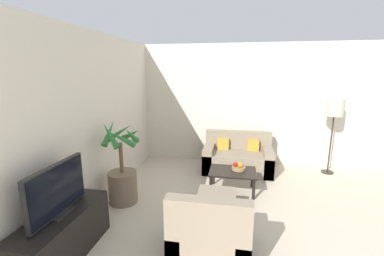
{
  "coord_description": "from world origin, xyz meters",
  "views": [
    {
      "loc": [
        -1.23,
        -0.08,
        2.09
      ],
      "look_at": [
        -2.11,
        4.78,
        1.0
      ],
      "focal_mm": 24.0,
      "sensor_mm": 36.0,
      "label": 1
    }
  ],
  "objects_px": {
    "sofa_loveseat": "(238,158)",
    "coffee_table": "(233,174)",
    "floor_lamp": "(335,111)",
    "fruit_bowl": "(239,168)",
    "tv_console": "(63,236)",
    "potted_palm": "(122,176)",
    "apple_green": "(239,164)",
    "ottoman": "(216,205)",
    "television": "(57,190)",
    "armchair": "(211,235)",
    "apple_red": "(235,164)",
    "orange_fruit": "(240,165)"
  },
  "relations": [
    {
      "from": "television",
      "to": "fruit_bowl",
      "type": "relative_size",
      "value": 3.66
    },
    {
      "from": "coffee_table",
      "to": "fruit_bowl",
      "type": "xyz_separation_m",
      "value": [
        0.1,
        0.06,
        0.08
      ]
    },
    {
      "from": "apple_red",
      "to": "ottoman",
      "type": "bearing_deg",
      "value": -104.42
    },
    {
      "from": "apple_green",
      "to": "ottoman",
      "type": "relative_size",
      "value": 0.12
    },
    {
      "from": "tv_console",
      "to": "potted_palm",
      "type": "height_order",
      "value": "potted_palm"
    },
    {
      "from": "television",
      "to": "floor_lamp",
      "type": "distance_m",
      "value": 5.03
    },
    {
      "from": "floor_lamp",
      "to": "armchair",
      "type": "xyz_separation_m",
      "value": [
        -2.16,
        -2.95,
        -1.05
      ]
    },
    {
      "from": "armchair",
      "to": "orange_fruit",
      "type": "bearing_deg",
      "value": 79.37
    },
    {
      "from": "tv_console",
      "to": "floor_lamp",
      "type": "xyz_separation_m",
      "value": [
        3.81,
        3.25,
        1.05
      ]
    },
    {
      "from": "armchair",
      "to": "coffee_table",
      "type": "bearing_deg",
      "value": 83.3
    },
    {
      "from": "television",
      "to": "ottoman",
      "type": "bearing_deg",
      "value": 35.04
    },
    {
      "from": "television",
      "to": "apple_green",
      "type": "height_order",
      "value": "television"
    },
    {
      "from": "floor_lamp",
      "to": "fruit_bowl",
      "type": "relative_size",
      "value": 6.49
    },
    {
      "from": "potted_palm",
      "to": "orange_fruit",
      "type": "height_order",
      "value": "potted_palm"
    },
    {
      "from": "floor_lamp",
      "to": "apple_green",
      "type": "xyz_separation_m",
      "value": [
        -1.85,
        -1.1,
        -0.84
      ]
    },
    {
      "from": "television",
      "to": "apple_green",
      "type": "distance_m",
      "value": 2.93
    },
    {
      "from": "floor_lamp",
      "to": "fruit_bowl",
      "type": "distance_m",
      "value": 2.37
    },
    {
      "from": "sofa_loveseat",
      "to": "armchair",
      "type": "bearing_deg",
      "value": -95.9
    },
    {
      "from": "tv_console",
      "to": "armchair",
      "type": "xyz_separation_m",
      "value": [
        1.65,
        0.31,
        0.0
      ]
    },
    {
      "from": "sofa_loveseat",
      "to": "coffee_table",
      "type": "height_order",
      "value": "sofa_loveseat"
    },
    {
      "from": "television",
      "to": "armchair",
      "type": "bearing_deg",
      "value": 10.63
    },
    {
      "from": "television",
      "to": "armchair",
      "type": "relative_size",
      "value": 1.0
    },
    {
      "from": "television",
      "to": "coffee_table",
      "type": "relative_size",
      "value": 1.09
    },
    {
      "from": "armchair",
      "to": "tv_console",
      "type": "bearing_deg",
      "value": -169.39
    },
    {
      "from": "potted_palm",
      "to": "fruit_bowl",
      "type": "relative_size",
      "value": 5.67
    },
    {
      "from": "armchair",
      "to": "floor_lamp",
      "type": "bearing_deg",
      "value": 53.75
    },
    {
      "from": "apple_red",
      "to": "tv_console",
      "type": "bearing_deg",
      "value": -131.92
    },
    {
      "from": "tv_console",
      "to": "orange_fruit",
      "type": "bearing_deg",
      "value": 46.24
    },
    {
      "from": "tv_console",
      "to": "potted_palm",
      "type": "relative_size",
      "value": 0.93
    },
    {
      "from": "floor_lamp",
      "to": "armchair",
      "type": "height_order",
      "value": "floor_lamp"
    },
    {
      "from": "coffee_table",
      "to": "apple_green",
      "type": "xyz_separation_m",
      "value": [
        0.1,
        0.12,
        0.15
      ]
    },
    {
      "from": "television",
      "to": "fruit_bowl",
      "type": "distance_m",
      "value": 2.89
    },
    {
      "from": "potted_palm",
      "to": "tv_console",
      "type": "bearing_deg",
      "value": -94.66
    },
    {
      "from": "apple_red",
      "to": "apple_green",
      "type": "height_order",
      "value": "apple_red"
    },
    {
      "from": "potted_palm",
      "to": "armchair",
      "type": "bearing_deg",
      "value": -33.67
    },
    {
      "from": "tv_console",
      "to": "ottoman",
      "type": "xyz_separation_m",
      "value": [
        1.64,
        1.15,
        -0.09
      ]
    },
    {
      "from": "apple_green",
      "to": "orange_fruit",
      "type": "distance_m",
      "value": 0.09
    },
    {
      "from": "fruit_bowl",
      "to": "ottoman",
      "type": "xyz_separation_m",
      "value": [
        -0.31,
        -0.94,
        -0.23
      ]
    },
    {
      "from": "floor_lamp",
      "to": "apple_red",
      "type": "height_order",
      "value": "floor_lamp"
    },
    {
      "from": "floor_lamp",
      "to": "ottoman",
      "type": "height_order",
      "value": "floor_lamp"
    },
    {
      "from": "apple_red",
      "to": "fruit_bowl",
      "type": "bearing_deg",
      "value": -9.6
    },
    {
      "from": "sofa_loveseat",
      "to": "ottoman",
      "type": "relative_size",
      "value": 2.56
    },
    {
      "from": "coffee_table",
      "to": "apple_green",
      "type": "relative_size",
      "value": 11.83
    },
    {
      "from": "potted_palm",
      "to": "ottoman",
      "type": "distance_m",
      "value": 1.57
    },
    {
      "from": "sofa_loveseat",
      "to": "floor_lamp",
      "type": "bearing_deg",
      "value": 6.47
    },
    {
      "from": "fruit_bowl",
      "to": "orange_fruit",
      "type": "height_order",
      "value": "orange_fruit"
    },
    {
      "from": "potted_palm",
      "to": "coffee_table",
      "type": "xyz_separation_m",
      "value": [
        1.74,
        0.7,
        -0.11
      ]
    },
    {
      "from": "apple_red",
      "to": "armchair",
      "type": "xyz_separation_m",
      "value": [
        -0.24,
        -1.79,
        -0.21
      ]
    },
    {
      "from": "sofa_loveseat",
      "to": "orange_fruit",
      "type": "height_order",
      "value": "sofa_loveseat"
    },
    {
      "from": "sofa_loveseat",
      "to": "coffee_table",
      "type": "bearing_deg",
      "value": -94.55
    }
  ]
}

